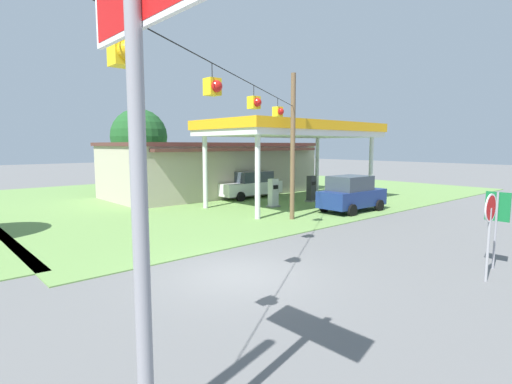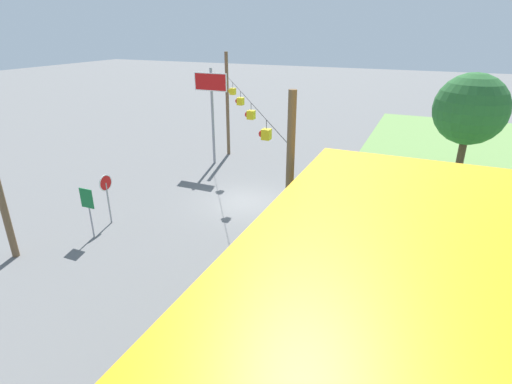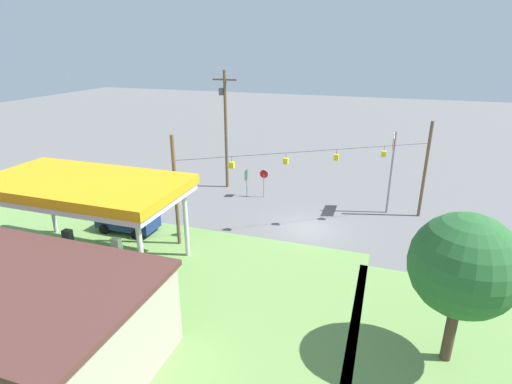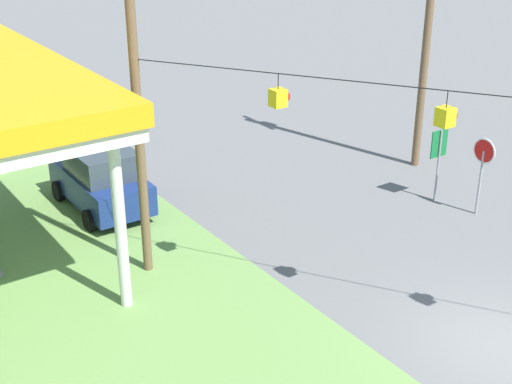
% 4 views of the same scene
% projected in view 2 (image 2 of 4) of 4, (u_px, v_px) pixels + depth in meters
% --- Properties ---
extents(ground_plane, '(160.00, 160.00, 0.00)m').
position_uv_depth(ground_plane, '(246.00, 202.00, 21.99)').
color(ground_plane, slate).
extents(gas_station_canopy, '(11.75, 6.12, 5.24)m').
position_uv_depth(gas_station_canopy, '(407.00, 277.00, 7.23)').
color(gas_station_canopy, silver).
rests_on(gas_station_canopy, ground).
extents(fuel_pump_near, '(0.71, 0.56, 1.77)m').
position_uv_depth(fuel_pump_near, '(390.00, 368.00, 10.23)').
color(fuel_pump_near, gray).
rests_on(fuel_pump_near, ground).
extents(car_at_pumps_front, '(4.27, 2.15, 2.09)m').
position_uv_depth(car_at_pumps_front, '(205.00, 372.00, 9.85)').
color(car_at_pumps_front, navy).
rests_on(car_at_pumps_front, ground).
extents(stop_sign_roadside, '(0.80, 0.08, 2.50)m').
position_uv_depth(stop_sign_roadside, '(106.00, 188.00, 18.98)').
color(stop_sign_roadside, '#99999E').
rests_on(stop_sign_roadside, ground).
extents(stop_sign_overhead, '(0.22, 2.39, 6.48)m').
position_uv_depth(stop_sign_overhead, '(211.00, 96.00, 26.43)').
color(stop_sign_overhead, gray).
rests_on(stop_sign_overhead, ground).
extents(route_sign, '(0.10, 0.70, 2.40)m').
position_uv_depth(route_sign, '(88.00, 203.00, 17.66)').
color(route_sign, gray).
rests_on(route_sign, ground).
extents(signal_span_gantry, '(15.52, 10.24, 7.36)m').
position_uv_depth(signal_span_gantry, '(245.00, 130.00, 20.45)').
color(signal_span_gantry, brown).
rests_on(signal_span_gantry, ground).
extents(tree_west_verge, '(4.14, 4.14, 6.59)m').
position_uv_depth(tree_west_verge, '(470.00, 109.00, 23.14)').
color(tree_west_verge, '#4C3828').
rests_on(tree_west_verge, ground).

